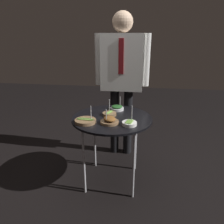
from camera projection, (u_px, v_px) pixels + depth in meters
ground_plane at (112, 179)px, 2.15m from camera, size 8.00×8.00×0.00m
serving_cart at (112, 122)px, 1.94m from camera, size 0.71×0.71×0.66m
bowl_asparagus_back_right at (85, 121)px, 1.81m from camera, size 0.18×0.18×0.15m
bowl_asparagus_front_center at (129, 123)px, 1.76m from camera, size 0.12×0.12×0.16m
bowl_asparagus_far_rim at (109, 114)px, 1.98m from camera, size 0.13×0.13×0.14m
bowl_spinach_mid_left at (117, 108)px, 2.11m from camera, size 0.13×0.13×0.13m
bowl_roast_front_right at (110, 120)px, 1.79m from camera, size 0.15×0.15×0.13m
waiter_figure at (122, 69)px, 2.33m from camera, size 0.58×0.22×1.57m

